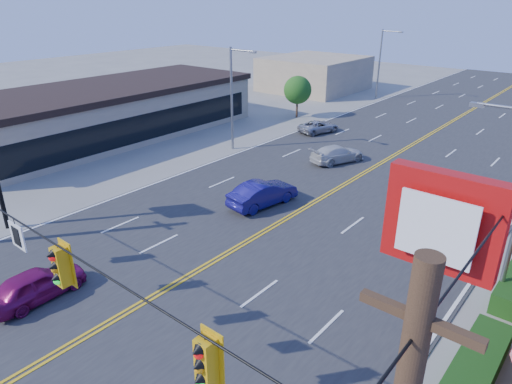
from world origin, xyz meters
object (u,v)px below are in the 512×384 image
Objects in this scene: car_white at (337,155)px; car_blue at (263,194)px; signal_span at (1,239)px; car_silver at (319,127)px; car_magenta at (37,285)px; kfc_pylon at (431,285)px.

car_blue is at bearing 114.30° from car_white.
signal_span is 5.67× the size of car_white.
car_white is at bearing 149.24° from car_silver.
car_magenta is at bearing 116.13° from car_silver.
kfc_pylon is 25.23m from car_white.
car_magenta is 22.49m from car_white.
car_magenta is 0.87× the size of car_blue.
kfc_pylon reaches higher than car_silver.
signal_span is at bearing 107.09° from car_blue.
signal_span is 6.29× the size of car_magenta.
signal_span is 24.98m from car_white.
kfc_pylon is 1.92× the size of car_blue.
kfc_pylon is 2.18× the size of car_silver.
kfc_pylon is 17.94m from car_blue.
car_silver is at bearing 125.86° from kfc_pylon.
signal_span reaches higher than kfc_pylon.
car_magenta is 0.90× the size of car_white.
car_silver is (-4.55, 28.44, -0.12)m from car_magenta.
car_white is (-0.52, 9.52, -0.11)m from car_blue.
car_blue is 16.59m from car_silver.
car_silver is at bearing -59.82° from car_blue.
car_blue is (-2.06, 14.95, -4.15)m from signal_span.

